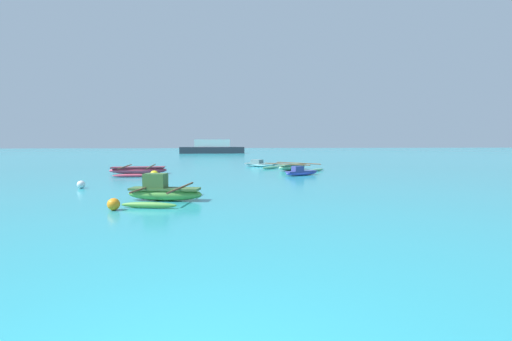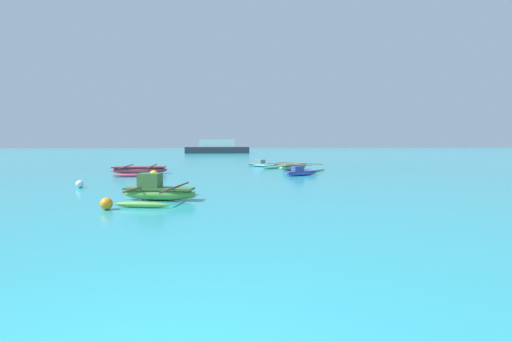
{
  "view_description": "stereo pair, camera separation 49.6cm",
  "coord_description": "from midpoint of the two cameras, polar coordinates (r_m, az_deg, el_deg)",
  "views": [
    {
      "loc": [
        0.46,
        -1.93,
        2.1
      ],
      "look_at": [
        2.88,
        20.24,
        0.25
      ],
      "focal_mm": 24.0,
      "sensor_mm": 36.0,
      "label": 1
    },
    {
      "loc": [
        0.95,
        -1.98,
        2.1
      ],
      "look_at": [
        2.88,
        20.24,
        0.25
      ],
      "focal_mm": 24.0,
      "sensor_mm": 36.0,
      "label": 2
    }
  ],
  "objects": [
    {
      "name": "mooring_buoy_1",
      "position": [
        17.64,
        -27.86,
        -2.07
      ],
      "size": [
        0.35,
        0.35,
        0.35
      ],
      "color": "white",
      "rests_on": "ground_plane"
    },
    {
      "name": "mooring_buoy_2",
      "position": [
        11.56,
        -23.79,
        -5.17
      ],
      "size": [
        0.38,
        0.38,
        0.38
      ],
      "color": "orange",
      "rests_on": "ground_plane"
    },
    {
      "name": "mooring_buoy_0",
      "position": [
        20.22,
        -17.28,
        -0.71
      ],
      "size": [
        0.51,
        0.51,
        0.51
      ],
      "color": "yellow",
      "rests_on": "ground_plane"
    },
    {
      "name": "moored_boat_4",
      "position": [
        29.43,
        0.2,
        1.06
      ],
      "size": [
        2.91,
        2.72,
        0.6
      ],
      "rotation": [
        0.0,
        0.0,
        -0.73
      ],
      "color": "#A0DEE2",
      "rests_on": "ground_plane"
    },
    {
      "name": "moored_boat_2",
      "position": [
        23.95,
        -19.58,
        0.05
      ],
      "size": [
        3.7,
        4.45,
        0.54
      ],
      "rotation": [
        0.0,
        0.0,
        0.05
      ],
      "color": "#CD4059",
      "rests_on": "ground_plane"
    },
    {
      "name": "distant_ferry",
      "position": [
        64.97,
        -7.52,
        3.79
      ],
      "size": [
        11.93,
        2.63,
        2.63
      ],
      "color": "#2D333D",
      "rests_on": "ground_plane"
    },
    {
      "name": "moored_boat_3",
      "position": [
        12.83,
        -16.25,
        -3.42
      ],
      "size": [
        2.79,
        3.37,
        0.98
      ],
      "rotation": [
        0.0,
        0.0,
        -0.21
      ],
      "color": "#5AA244",
      "rests_on": "ground_plane"
    },
    {
      "name": "moored_boat_0",
      "position": [
        25.92,
        5.53,
        0.62
      ],
      "size": [
        4.61,
        4.62,
        0.52
      ],
      "rotation": [
        0.0,
        0.0,
        0.78
      ],
      "color": "#79C895",
      "rests_on": "ground_plane"
    },
    {
      "name": "moored_boat_1",
      "position": [
        21.79,
        6.83,
        -0.26
      ],
      "size": [
        2.41,
        1.5,
        0.61
      ],
      "rotation": [
        0.0,
        0.0,
        0.43
      ],
      "color": "#4C5FDF",
      "rests_on": "ground_plane"
    }
  ]
}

